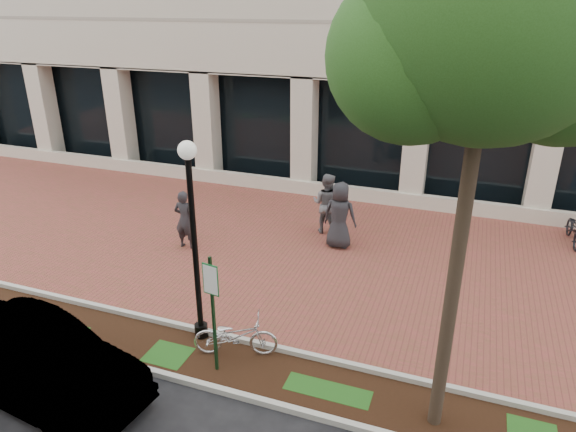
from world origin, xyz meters
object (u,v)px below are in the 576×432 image
(pedestrian_left, at_px, (185,220))
(street_tree, at_px, (496,25))
(lamppost, at_px, (194,234))
(locked_bicycle, at_px, (236,336))
(pedestrian_mid, at_px, (327,204))
(sedan_near_curb, at_px, (36,362))
(pedestrian_right, at_px, (340,215))
(parking_sign, at_px, (212,301))

(pedestrian_left, bearing_deg, street_tree, 146.43)
(lamppost, relative_size, locked_bicycle, 2.53)
(lamppost, bearing_deg, pedestrian_left, 124.46)
(pedestrian_mid, relative_size, sedan_near_curb, 0.44)
(pedestrian_left, xyz_separation_m, pedestrian_right, (4.14, 1.57, 0.11))
(pedestrian_mid, height_order, sedan_near_curb, pedestrian_mid)
(lamppost, distance_m, locked_bicycle, 2.21)
(pedestrian_left, distance_m, sedan_near_curb, 6.24)
(lamppost, bearing_deg, pedestrian_right, 72.89)
(lamppost, xyz_separation_m, pedestrian_left, (-2.52, 3.67, -1.55))
(pedestrian_mid, bearing_deg, sedan_near_curb, 76.64)
(sedan_near_curb, bearing_deg, street_tree, -68.39)
(locked_bicycle, distance_m, pedestrian_left, 5.28)
(locked_bicycle, bearing_deg, lamppost, 55.22)
(lamppost, xyz_separation_m, pedestrian_mid, (0.98, 6.10, -1.48))
(street_tree, bearing_deg, pedestrian_right, 119.25)
(pedestrian_right, bearing_deg, street_tree, 120.31)
(street_tree, xyz_separation_m, pedestrian_right, (-3.35, 5.98, -5.38))
(street_tree, xyz_separation_m, locked_bicycle, (-4.01, 0.45, -5.92))
(street_tree, relative_size, pedestrian_left, 4.80)
(pedestrian_left, xyz_separation_m, pedestrian_mid, (3.50, 2.42, 0.08))
(lamppost, height_order, pedestrian_right, lamppost)
(locked_bicycle, distance_m, pedestrian_mid, 6.39)
(street_tree, relative_size, sedan_near_curb, 1.94)
(sedan_near_curb, bearing_deg, pedestrian_left, 12.69)
(pedestrian_mid, bearing_deg, lamppost, 85.91)
(lamppost, bearing_deg, street_tree, -8.35)
(street_tree, bearing_deg, lamppost, 171.65)
(pedestrian_left, bearing_deg, parking_sign, 123.18)
(parking_sign, height_order, lamppost, lamppost)
(locked_bicycle, distance_m, sedan_near_curb, 3.64)
(street_tree, relative_size, locked_bicycle, 4.91)
(pedestrian_left, relative_size, pedestrian_right, 0.88)
(parking_sign, xyz_separation_m, lamppost, (-0.81, 0.86, 0.86))
(pedestrian_left, bearing_deg, sedan_near_curb, 92.70)
(sedan_near_curb, bearing_deg, locked_bicycle, -44.75)
(parking_sign, height_order, sedan_near_curb, parking_sign)
(lamppost, bearing_deg, parking_sign, -46.78)
(parking_sign, bearing_deg, pedestrian_right, 91.37)
(parking_sign, bearing_deg, street_tree, 10.70)
(locked_bicycle, height_order, sedan_near_curb, sedan_near_curb)
(pedestrian_mid, distance_m, sedan_near_curb, 9.09)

